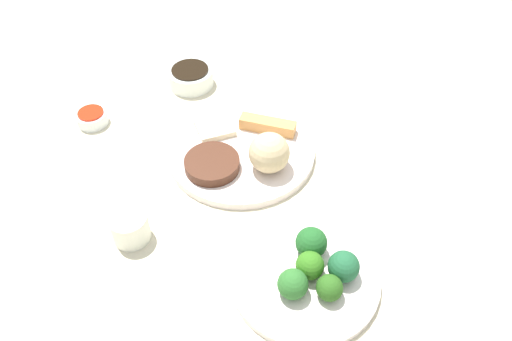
{
  "coord_description": "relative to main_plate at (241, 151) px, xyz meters",
  "views": [
    {
      "loc": [
        -0.6,
        0.39,
        0.71
      ],
      "look_at": [
        -0.1,
        0.02,
        0.06
      ],
      "focal_mm": 35.22,
      "sensor_mm": 36.0,
      "label": 1
    }
  ],
  "objects": [
    {
      "name": "rice_scoop",
      "position": [
        -0.07,
        -0.01,
        0.05
      ],
      "size": [
        0.08,
        0.08,
        0.08
      ],
      "primitive_type": "sphere",
      "color": "#D0B786",
      "rests_on": "main_plate"
    },
    {
      "name": "crab_rangoon_wonton",
      "position": [
        0.07,
        0.01,
        0.01
      ],
      "size": [
        0.08,
        0.09,
        0.01
      ],
      "primitive_type": "cube",
      "rotation": [
        0.0,
        0.0,
        -0.27
      ],
      "color": "beige",
      "rests_on": "main_plate"
    },
    {
      "name": "broccoli_floret_2",
      "position": [
        -0.34,
        0.08,
        0.03
      ],
      "size": [
        0.04,
        0.04,
        0.04
      ],
      "primitive_type": "sphere",
      "color": "#295B1A",
      "rests_on": "broccoli_plate"
    },
    {
      "name": "tabletop",
      "position": [
        0.01,
        0.01,
        -0.02
      ],
      "size": [
        2.2,
        2.2,
        0.02
      ],
      "primitive_type": "cube",
      "color": "beige",
      "rests_on": "ground"
    },
    {
      "name": "broccoli_floret_1",
      "position": [
        -0.3,
        0.08,
        0.03
      ],
      "size": [
        0.04,
        0.04,
        0.04
      ],
      "primitive_type": "sphere",
      "color": "#31701B",
      "rests_on": "broccoli_plate"
    },
    {
      "name": "main_plate",
      "position": [
        0.0,
        0.0,
        0.0
      ],
      "size": [
        0.29,
        0.29,
        0.02
      ],
      "primitive_type": "cylinder",
      "color": "white",
      "rests_on": "tabletop"
    },
    {
      "name": "broccoli_floret_3",
      "position": [
        -0.33,
        0.04,
        0.03
      ],
      "size": [
        0.05,
        0.05,
        0.05
      ],
      "primitive_type": "sphere",
      "color": "#205C35",
      "rests_on": "broccoli_plate"
    },
    {
      "name": "broccoli_plate",
      "position": [
        -0.29,
        0.08,
        -0.0
      ],
      "size": [
        0.24,
        0.24,
        0.01
      ],
      "primitive_type": "cylinder",
      "color": "white",
      "rests_on": "tabletop"
    },
    {
      "name": "spring_roll",
      "position": [
        0.01,
        -0.07,
        0.02
      ],
      "size": [
        0.11,
        0.09,
        0.03
      ],
      "primitive_type": "cube",
      "rotation": [
        0.0,
        0.0,
        0.66
      ],
      "color": "#DB974F",
      "rests_on": "main_plate"
    },
    {
      "name": "sauce_ramekin_sweet_and_sour_liquid",
      "position": [
        0.26,
        0.2,
        0.02
      ],
      "size": [
        0.05,
        0.05,
        0.0
      ],
      "primitive_type": "cylinder",
      "color": "red",
      "rests_on": "sauce_ramekin_sweet_and_sour"
    },
    {
      "name": "soy_sauce_bowl",
      "position": [
        0.25,
        -0.04,
        0.01
      ],
      "size": [
        0.1,
        0.1,
        0.04
      ],
      "primitive_type": "cylinder",
      "color": "white",
      "rests_on": "tabletop"
    },
    {
      "name": "broccoli_floret_0",
      "position": [
        -0.27,
        0.05,
        0.03
      ],
      "size": [
        0.05,
        0.05,
        0.05
      ],
      "primitive_type": "sphere",
      "color": "#1F5C24",
      "rests_on": "broccoli_plate"
    },
    {
      "name": "sauce_ramekin_sweet_and_sour",
      "position": [
        0.26,
        0.2,
        0.0
      ],
      "size": [
        0.06,
        0.06,
        0.03
      ],
      "primitive_type": "cylinder",
      "color": "white",
      "rests_on": "tabletop"
    },
    {
      "name": "soy_sauce_bowl_liquid",
      "position": [
        0.25,
        -0.04,
        0.03
      ],
      "size": [
        0.08,
        0.08,
        0.0
      ],
      "primitive_type": "cylinder",
      "color": "black",
      "rests_on": "soy_sauce_bowl"
    },
    {
      "name": "teacup",
      "position": [
        -0.06,
        0.26,
        0.02
      ],
      "size": [
        0.06,
        0.06,
        0.05
      ],
      "primitive_type": "cylinder",
      "color": "white",
      "rests_on": "tabletop"
    },
    {
      "name": "stir_fry_heap",
      "position": [
        -0.01,
        0.07,
        0.02
      ],
      "size": [
        0.1,
        0.1,
        0.02
      ],
      "primitive_type": "cylinder",
      "color": "#492616",
      "rests_on": "main_plate"
    },
    {
      "name": "broccoli_floret_4",
      "position": [
        -0.31,
        0.12,
        0.03
      ],
      "size": [
        0.05,
        0.05,
        0.05
      ],
      "primitive_type": "sphere",
      "color": "#2C6929",
      "rests_on": "broccoli_plate"
    }
  ]
}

